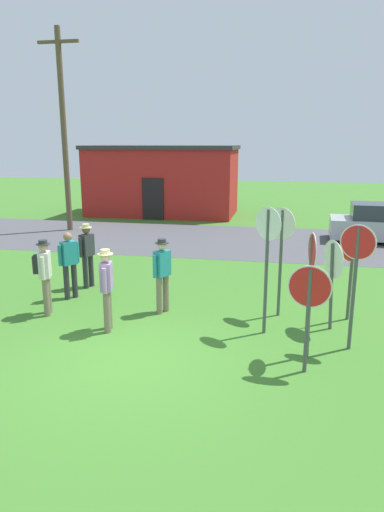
{
  "coord_description": "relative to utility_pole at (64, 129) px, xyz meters",
  "views": [
    {
      "loc": [
        2.58,
        -7.15,
        3.82
      ],
      "look_at": [
        0.62,
        2.76,
        1.3
      ],
      "focal_mm": 32.03,
      "sensor_mm": 36.0,
      "label": 1
    }
  ],
  "objects": [
    {
      "name": "stop_sign_center_cluster",
      "position": [
        10.68,
        -10.32,
        -2.79
      ],
      "size": [
        0.6,
        0.3,
        2.4
      ],
      "color": "#474C4C",
      "rests_on": "ground"
    },
    {
      "name": "person_in_dark_shirt",
      "position": [
        6.71,
        -9.14,
        -3.41
      ],
      "size": [
        0.36,
        0.51,
        1.74
      ],
      "color": "#7A6B56",
      "rests_on": "ground"
    },
    {
      "name": "ground_plane",
      "position": [
        6.72,
        -11.61,
        -4.4
      ],
      "size": [
        80.0,
        80.0,
        0.0
      ],
      "primitive_type": "plane",
      "color": "#3D7528"
    },
    {
      "name": "stop_sign_low_front",
      "position": [
        9.33,
        -8.82,
        -2.73
      ],
      "size": [
        0.54,
        0.46,
        2.46
      ],
      "color": "#474C4C",
      "rests_on": "ground"
    },
    {
      "name": "utility_pole",
      "position": [
        0.0,
        0.0,
        0.0
      ],
      "size": [
        1.8,
        0.24,
        8.43
      ],
      "color": "brown",
      "rests_on": "ground"
    },
    {
      "name": "person_in_blue",
      "position": [
        4.15,
        -9.77,
        -3.39
      ],
      "size": [
        0.43,
        0.55,
        1.74
      ],
      "color": "#7A6B56",
      "rests_on": "ground"
    },
    {
      "name": "stop_sign_leaning_right",
      "position": [
        10.38,
        -9.41,
        -3.1
      ],
      "size": [
        0.37,
        0.74,
        1.91
      ],
      "color": "#474C4C",
      "rests_on": "ground"
    },
    {
      "name": "street_asphalt",
      "position": [
        6.72,
        -0.89,
        -4.39
      ],
      "size": [
        60.0,
        6.4,
        0.01
      ],
      "primitive_type": "cube",
      "color": "#4C4C51",
      "rests_on": "ground"
    },
    {
      "name": "building_background",
      "position": [
        2.92,
        5.38,
        -2.56
      ],
      "size": [
        7.92,
        4.18,
        3.67
      ],
      "color": "#B2231E",
      "rests_on": "ground"
    },
    {
      "name": "stop_sign_far_back",
      "position": [
        9.06,
        -9.87,
        -2.65
      ],
      "size": [
        0.51,
        0.44,
        2.61
      ],
      "color": "#474C4C",
      "rests_on": "ground"
    },
    {
      "name": "person_on_left",
      "position": [
        4.2,
        -8.64,
        -3.45
      ],
      "size": [
        0.39,
        0.48,
        1.69
      ],
      "color": "#2D2D33",
      "rests_on": "ground"
    },
    {
      "name": "person_holding_notes",
      "position": [
        4.26,
        -7.7,
        -3.41
      ],
      "size": [
        0.32,
        0.55,
        1.74
      ],
      "color": "#2D2D33",
      "rests_on": "ground"
    },
    {
      "name": "person_with_sunhat",
      "position": [
        5.86,
        -10.37,
        -3.41
      ],
      "size": [
        0.32,
        0.56,
        1.74
      ],
      "color": "#7A6B56",
      "rests_on": "ground"
    },
    {
      "name": "stop_sign_tallest",
      "position": [
        10.85,
        -8.77,
        -2.98
      ],
      "size": [
        0.61,
        0.49,
        2.08
      ],
      "color": "#474C4C",
      "rests_on": "ground"
    },
    {
      "name": "stop_sign_leaning_left",
      "position": [
        9.81,
        -11.41,
        -3.12
      ],
      "size": [
        0.71,
        0.15,
        1.89
      ],
      "color": "#474C4C",
      "rests_on": "ground"
    },
    {
      "name": "stop_sign_rear_right",
      "position": [
        9.86,
        -10.83,
        -2.86
      ],
      "size": [
        0.12,
        0.62,
        2.32
      ],
      "color": "#474C4C",
      "rests_on": "ground"
    }
  ]
}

